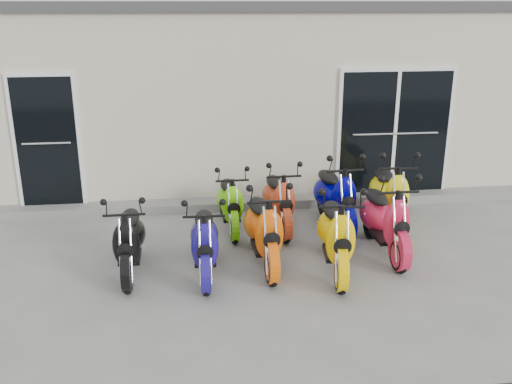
% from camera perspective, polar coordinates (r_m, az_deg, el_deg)
% --- Properties ---
extents(ground, '(80.00, 80.00, 0.00)m').
position_cam_1_polar(ground, '(7.93, 0.53, -6.52)').
color(ground, gray).
rests_on(ground, ground).
extents(building, '(14.00, 6.00, 3.20)m').
position_cam_1_polar(building, '(12.48, -2.60, 10.42)').
color(building, beige).
rests_on(building, ground).
extents(roof_cap, '(14.20, 6.20, 0.16)m').
position_cam_1_polar(roof_cap, '(12.36, -2.72, 18.15)').
color(roof_cap, '#3F3F42').
rests_on(roof_cap, building).
extents(front_step, '(14.00, 0.40, 0.15)m').
position_cam_1_polar(front_step, '(9.76, -1.01, -1.13)').
color(front_step, gray).
rests_on(front_step, ground).
extents(door_left, '(1.07, 0.08, 2.22)m').
position_cam_1_polar(door_left, '(9.79, -20.19, 5.01)').
color(door_left, black).
rests_on(door_left, front_step).
extents(door_right, '(2.02, 0.08, 2.22)m').
position_cam_1_polar(door_right, '(10.16, 13.68, 6.09)').
color(door_right, black).
rests_on(door_right, front_step).
extents(scooter_front_black, '(0.59, 1.59, 1.17)m').
position_cam_1_polar(scooter_front_black, '(7.44, -12.64, -3.86)').
color(scooter_front_black, black).
rests_on(scooter_front_black, ground).
extents(scooter_front_blue, '(0.61, 1.59, 1.16)m').
position_cam_1_polar(scooter_front_blue, '(7.24, -5.18, -4.09)').
color(scooter_front_blue, navy).
rests_on(scooter_front_blue, ground).
extents(scooter_front_orange_a, '(0.69, 1.75, 1.28)m').
position_cam_1_polar(scooter_front_orange_a, '(7.46, 0.76, -2.86)').
color(scooter_front_orange_a, '#E95908').
rests_on(scooter_front_orange_a, ground).
extents(scooter_front_orange_b, '(0.85, 1.80, 1.28)m').
position_cam_1_polar(scooter_front_orange_b, '(7.36, 8.05, -3.34)').
color(scooter_front_orange_b, '#FFC900').
rests_on(scooter_front_orange_b, ground).
extents(scooter_front_red, '(0.66, 1.75, 1.28)m').
position_cam_1_polar(scooter_front_red, '(7.99, 12.82, -1.83)').
color(scooter_front_red, '#C71B40').
rests_on(scooter_front_red, ground).
extents(scooter_back_green, '(0.59, 1.53, 1.12)m').
position_cam_1_polar(scooter_back_green, '(8.65, -2.61, -0.36)').
color(scooter_back_green, '#5ED109').
rests_on(scooter_back_green, ground).
extents(scooter_back_red, '(0.64, 1.62, 1.18)m').
position_cam_1_polar(scooter_back_red, '(8.68, 2.29, -0.06)').
color(scooter_back_red, '#BE3D1C').
rests_on(scooter_back_red, ground).
extents(scooter_back_blue, '(0.74, 1.79, 1.30)m').
position_cam_1_polar(scooter_back_blue, '(8.77, 7.94, 0.35)').
color(scooter_back_blue, '#01007D').
rests_on(scooter_back_blue, ground).
extents(scooter_back_yellow, '(0.80, 1.82, 1.31)m').
position_cam_1_polar(scooter_back_yellow, '(9.02, 13.22, 0.57)').
color(scooter_back_yellow, '#FFF00C').
rests_on(scooter_back_yellow, ground).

